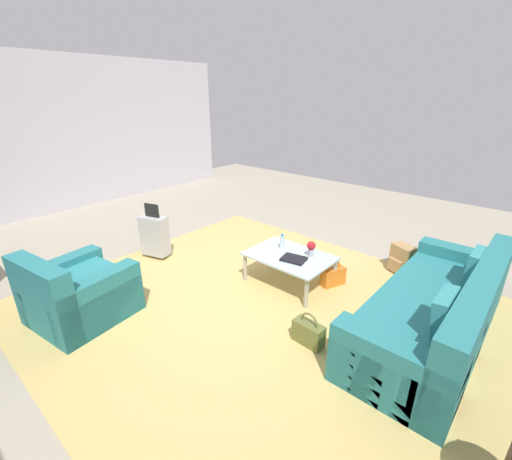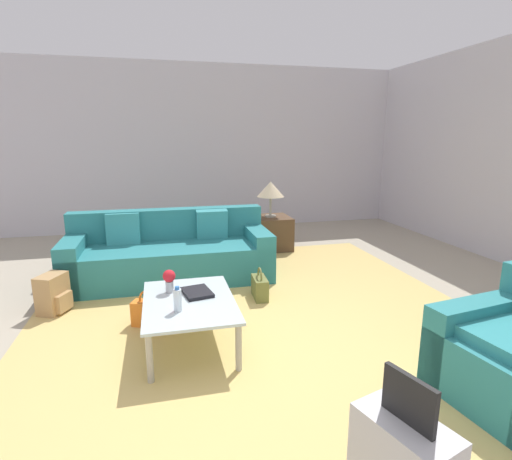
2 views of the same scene
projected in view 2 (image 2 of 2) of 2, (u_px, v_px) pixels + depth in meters
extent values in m
plane|color=#A89E89|center=(258.00, 361.00, 3.18)|extent=(12.00, 12.00, 0.00)
cube|color=silver|center=(194.00, 148.00, 7.62)|extent=(0.12, 8.00, 3.10)
cube|color=tan|center=(263.00, 325.00, 3.79)|extent=(5.20, 4.40, 0.01)
cube|color=teal|center=(171.00, 262.00, 4.98)|extent=(0.96, 2.46, 0.45)
cube|color=teal|center=(169.00, 240.00, 5.28)|extent=(0.22, 2.46, 0.84)
cube|color=teal|center=(257.00, 251.00, 5.22)|extent=(0.96, 0.24, 0.60)
cube|color=teal|center=(74.00, 263.00, 4.70)|extent=(0.96, 0.24, 0.60)
cube|color=teal|center=(212.00, 225.00, 5.21)|extent=(0.17, 0.40, 0.41)
cube|color=teal|center=(123.00, 229.00, 4.95)|extent=(0.15, 0.40, 0.41)
cube|color=teal|center=(480.00, 338.00, 2.94)|extent=(0.34, 0.97, 0.60)
cube|color=silver|center=(189.00, 301.00, 3.35)|extent=(1.07, 0.75, 0.02)
cylinder|color=#ADA899|center=(219.00, 299.00, 3.93)|extent=(0.05, 0.05, 0.39)
cylinder|color=#ADA899|center=(239.00, 347.00, 3.01)|extent=(0.05, 0.05, 0.39)
cylinder|color=#ADA899|center=(151.00, 305.00, 3.78)|extent=(0.05, 0.05, 0.39)
cylinder|color=#ADA899|center=(150.00, 358.00, 2.86)|extent=(0.05, 0.05, 0.39)
cylinder|color=silver|center=(178.00, 300.00, 3.12)|extent=(0.06, 0.06, 0.18)
cylinder|color=#2D6BBC|center=(177.00, 288.00, 3.09)|extent=(0.04, 0.04, 0.02)
cube|color=black|center=(197.00, 292.00, 3.48)|extent=(0.33, 0.28, 0.03)
cylinder|color=#B2B7BC|center=(170.00, 287.00, 3.51)|extent=(0.07, 0.07, 0.10)
sphere|color=red|center=(169.00, 276.00, 3.49)|extent=(0.11, 0.11, 0.11)
cube|color=#513823|center=(270.00, 233.00, 6.38)|extent=(0.61, 0.61, 0.52)
cylinder|color=#ADA899|center=(270.00, 216.00, 6.32)|extent=(0.18, 0.18, 0.02)
cylinder|color=#ADA899|center=(270.00, 206.00, 6.28)|extent=(0.04, 0.04, 0.30)
cone|color=beige|center=(271.00, 189.00, 6.22)|extent=(0.42, 0.42, 0.24)
cube|color=black|center=(409.00, 399.00, 1.54)|extent=(0.24, 0.09, 0.20)
cube|color=olive|center=(260.00, 288.00, 4.41)|extent=(0.33, 0.16, 0.24)
torus|color=olive|center=(260.00, 276.00, 4.38)|extent=(0.20, 0.03, 0.20)
cube|color=orange|center=(150.00, 314.00, 3.77)|extent=(0.25, 0.35, 0.24)
torus|color=orange|center=(149.00, 300.00, 3.74)|extent=(0.09, 0.19, 0.20)
cube|color=tan|center=(53.00, 294.00, 4.04)|extent=(0.36, 0.31, 0.40)
cube|color=tan|center=(64.00, 302.00, 4.04)|extent=(0.22, 0.14, 0.18)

